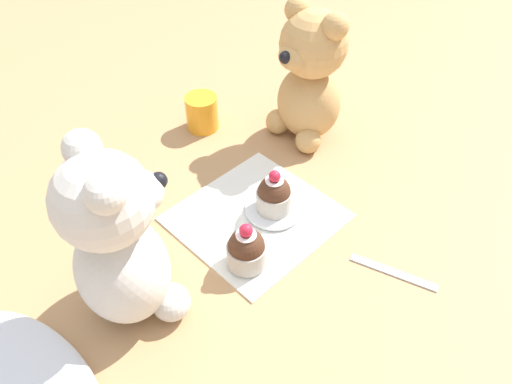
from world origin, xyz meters
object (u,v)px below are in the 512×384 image
Objects in this scene: teddy_bear_cream at (119,242)px; cupcake_near_tan_bear at (274,195)px; cupcake_near_cream_bear at (246,249)px; teaspoon at (394,272)px; teddy_bear_tan at (309,76)px; saucer_plate at (273,209)px; juice_glass at (202,113)px.

teddy_bear_cream reaches higher than cupcake_near_tan_bear.
cupcake_near_cream_bear is at bearing 113.61° from cupcake_near_tan_bear.
cupcake_near_tan_bear is 0.21m from teaspoon.
cupcake_near_cream_bear is (-0.14, 0.29, -0.09)m from teddy_bear_tan.
cupcake_near_tan_bear is at bearing -66.39° from cupcake_near_cream_bear.
teddy_bear_tan reaches higher than saucer_plate.
teddy_bear_tan is 0.23m from cupcake_near_tan_bear.
teaspoon is at bearing 175.90° from juice_glass.
teddy_bear_tan is at bearing -45.60° from teaspoon.
teaspoon is at bearing -112.44° from teddy_bear_cream.
teddy_bear_cream reaches higher than teddy_bear_tan.
cupcake_near_tan_bear is (-0.02, -0.25, -0.08)m from teddy_bear_cream.
saucer_plate is 1.18× the size of cupcake_near_tan_bear.
saucer_plate is at bearing -78.93° from teddy_bear_cream.
juice_glass is (0.23, -0.32, -0.09)m from teddy_bear_cream.
teddy_bear_cream is 0.40m from juice_glass.
teddy_bear_tan reaches higher than cupcake_near_tan_bear.
teddy_bear_cream is 0.18m from cupcake_near_cream_bear.
cupcake_near_cream_bear is 1.02× the size of cupcake_near_tan_bear.
teddy_bear_cream reaches higher than juice_glass.
cupcake_near_cream_bear is at bearing 150.17° from juice_glass.
cupcake_near_cream_bear reaches higher than teaspoon.
teddy_bear_tan is at bearing -62.01° from cupcake_near_tan_bear.
cupcake_near_tan_bear is at bearing 164.88° from juice_glass.
saucer_plate is (-0.10, 0.19, -0.11)m from teddy_bear_tan.
cupcake_near_cream_bear is 0.34m from juice_glass.
juice_glass is at bearing -29.83° from cupcake_near_cream_bear.
teaspoon is at bearing -138.87° from cupcake_near_cream_bear.
teddy_bear_tan is 1.98× the size of teaspoon.
cupcake_near_tan_bear reaches higher than cupcake_near_cream_bear.
teddy_bear_cream is 3.93× the size of juice_glass.
cupcake_near_cream_bear reaches higher than juice_glass.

